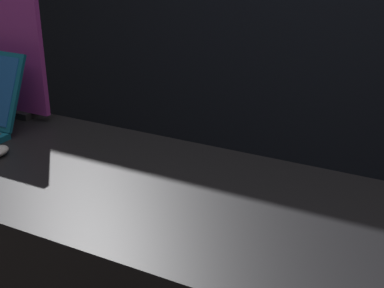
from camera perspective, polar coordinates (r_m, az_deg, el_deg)
The scene contains 1 object.
promo_stand_front at distance 2.05m, azimuth -19.24°, elevation 8.68°, with size 0.35×0.07×0.45m.
Camera 1 is at (0.57, -0.76, 1.53)m, focal length 50.00 mm.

